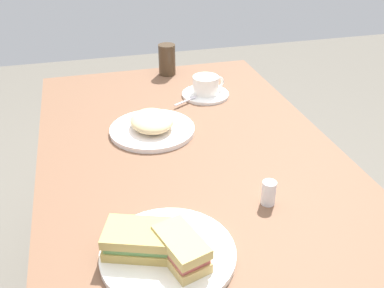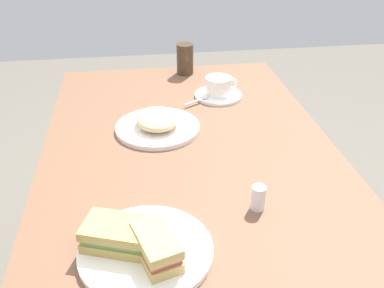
{
  "view_description": "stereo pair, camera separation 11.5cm",
  "coord_description": "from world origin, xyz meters",
  "px_view_note": "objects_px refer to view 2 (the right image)",
  "views": [
    {
      "loc": [
        0.97,
        -0.25,
        1.36
      ],
      "look_at": [
        0.01,
        0.0,
        0.77
      ],
      "focal_mm": 40.67,
      "sensor_mm": 36.0,
      "label": 1
    },
    {
      "loc": [
        1.0,
        -0.14,
        1.36
      ],
      "look_at": [
        0.01,
        0.0,
        0.77
      ],
      "focal_mm": 40.67,
      "sensor_mm": 36.0,
      "label": 2
    }
  ],
  "objects_px": {
    "sandwich_plate": "(146,251)",
    "spoon": "(201,99)",
    "sandwich_back": "(120,235)",
    "side_plate": "(158,128)",
    "sandwich_front": "(157,247)",
    "coffee_cup": "(219,85)",
    "salt_shaker": "(258,198)",
    "dining_table": "(191,182)",
    "drinking_glass": "(185,59)",
    "coffee_saucer": "(218,95)"
  },
  "relations": [
    {
      "from": "sandwich_plate",
      "to": "coffee_cup",
      "type": "xyz_separation_m",
      "value": [
        -0.71,
        0.29,
        0.03
      ]
    },
    {
      "from": "sandwich_plate",
      "to": "coffee_cup",
      "type": "bearing_deg",
      "value": 158.11
    },
    {
      "from": "coffee_cup",
      "to": "salt_shaker",
      "type": "bearing_deg",
      "value": -3.06
    },
    {
      "from": "spoon",
      "to": "sandwich_back",
      "type": "bearing_deg",
      "value": -21.95
    },
    {
      "from": "sandwich_back",
      "to": "salt_shaker",
      "type": "relative_size",
      "value": 2.76
    },
    {
      "from": "coffee_saucer",
      "to": "coffee_cup",
      "type": "distance_m",
      "value": 0.04
    },
    {
      "from": "sandwich_plate",
      "to": "drinking_glass",
      "type": "bearing_deg",
      "value": 168.04
    },
    {
      "from": "dining_table",
      "to": "sandwich_plate",
      "type": "height_order",
      "value": "sandwich_plate"
    },
    {
      "from": "dining_table",
      "to": "drinking_glass",
      "type": "distance_m",
      "value": 0.6
    },
    {
      "from": "spoon",
      "to": "salt_shaker",
      "type": "xyz_separation_m",
      "value": [
        0.57,
        0.04,
        0.02
      ]
    },
    {
      "from": "side_plate",
      "to": "drinking_glass",
      "type": "relative_size",
      "value": 2.15
    },
    {
      "from": "side_plate",
      "to": "salt_shaker",
      "type": "distance_m",
      "value": 0.44
    },
    {
      "from": "sandwich_front",
      "to": "salt_shaker",
      "type": "relative_size",
      "value": 2.24
    },
    {
      "from": "dining_table",
      "to": "sandwich_front",
      "type": "distance_m",
      "value": 0.43
    },
    {
      "from": "sandwich_plate",
      "to": "spoon",
      "type": "xyz_separation_m",
      "value": [
        -0.67,
        0.22,
        0.01
      ]
    },
    {
      "from": "sandwich_plate",
      "to": "spoon",
      "type": "distance_m",
      "value": 0.7
    },
    {
      "from": "salt_shaker",
      "to": "side_plate",
      "type": "bearing_deg",
      "value": -154.19
    },
    {
      "from": "salt_shaker",
      "to": "sandwich_front",
      "type": "bearing_deg",
      "value": -60.35
    },
    {
      "from": "dining_table",
      "to": "salt_shaker",
      "type": "height_order",
      "value": "salt_shaker"
    },
    {
      "from": "dining_table",
      "to": "sandwich_plate",
      "type": "distance_m",
      "value": 0.4
    },
    {
      "from": "side_plate",
      "to": "salt_shaker",
      "type": "relative_size",
      "value": 4.28
    },
    {
      "from": "dining_table",
      "to": "sandwich_back",
      "type": "bearing_deg",
      "value": -28.31
    },
    {
      "from": "dining_table",
      "to": "spoon",
      "type": "relative_size",
      "value": 14.43
    },
    {
      "from": "spoon",
      "to": "drinking_glass",
      "type": "distance_m",
      "value": 0.28
    },
    {
      "from": "coffee_saucer",
      "to": "coffee_cup",
      "type": "height_order",
      "value": "coffee_cup"
    },
    {
      "from": "spoon",
      "to": "salt_shaker",
      "type": "height_order",
      "value": "salt_shaker"
    },
    {
      "from": "coffee_saucer",
      "to": "spoon",
      "type": "distance_m",
      "value": 0.08
    },
    {
      "from": "sandwich_plate",
      "to": "spoon",
      "type": "bearing_deg",
      "value": 162.13
    },
    {
      "from": "drinking_glass",
      "to": "coffee_cup",
      "type": "bearing_deg",
      "value": 20.2
    },
    {
      "from": "sandwich_back",
      "to": "salt_shaker",
      "type": "distance_m",
      "value": 0.31
    },
    {
      "from": "spoon",
      "to": "side_plate",
      "type": "height_order",
      "value": "spoon"
    },
    {
      "from": "sandwich_front",
      "to": "coffee_saucer",
      "type": "xyz_separation_m",
      "value": [
        -0.74,
        0.26,
        -0.04
      ]
    },
    {
      "from": "sandwich_back",
      "to": "drinking_glass",
      "type": "relative_size",
      "value": 1.39
    },
    {
      "from": "side_plate",
      "to": "coffee_cup",
      "type": "bearing_deg",
      "value": 132.79
    },
    {
      "from": "sandwich_front",
      "to": "coffee_cup",
      "type": "xyz_separation_m",
      "value": [
        -0.74,
        0.27,
        0.0
      ]
    },
    {
      "from": "spoon",
      "to": "dining_table",
      "type": "bearing_deg",
      "value": -13.99
    },
    {
      "from": "dining_table",
      "to": "spoon",
      "type": "xyz_separation_m",
      "value": [
        -0.31,
        0.08,
        0.11
      ]
    },
    {
      "from": "sandwich_back",
      "to": "sandwich_plate",
      "type": "bearing_deg",
      "value": 69.71
    },
    {
      "from": "sandwich_plate",
      "to": "sandwich_front",
      "type": "distance_m",
      "value": 0.05
    },
    {
      "from": "drinking_glass",
      "to": "spoon",
      "type": "bearing_deg",
      "value": 3.37
    },
    {
      "from": "sandwich_plate",
      "to": "sandwich_back",
      "type": "bearing_deg",
      "value": -110.29
    },
    {
      "from": "sandwich_plate",
      "to": "salt_shaker",
      "type": "height_order",
      "value": "salt_shaker"
    },
    {
      "from": "dining_table",
      "to": "drinking_glass",
      "type": "height_order",
      "value": "drinking_glass"
    },
    {
      "from": "dining_table",
      "to": "sandwich_plate",
      "type": "xyz_separation_m",
      "value": [
        0.36,
        -0.14,
        0.11
      ]
    },
    {
      "from": "side_plate",
      "to": "sandwich_plate",
      "type": "bearing_deg",
      "value": -6.88
    },
    {
      "from": "sandwich_back",
      "to": "spoon",
      "type": "bearing_deg",
      "value": 158.05
    },
    {
      "from": "dining_table",
      "to": "coffee_cup",
      "type": "xyz_separation_m",
      "value": [
        -0.35,
        0.15,
        0.14
      ]
    },
    {
      "from": "sandwich_front",
      "to": "sandwich_back",
      "type": "height_order",
      "value": "sandwich_front"
    },
    {
      "from": "sandwich_back",
      "to": "drinking_glass",
      "type": "bearing_deg",
      "value": 165.07
    },
    {
      "from": "sandwich_front",
      "to": "coffee_saucer",
      "type": "height_order",
      "value": "sandwich_front"
    }
  ]
}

